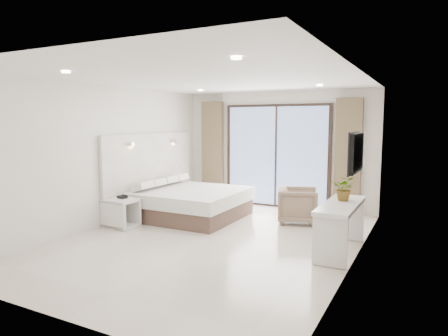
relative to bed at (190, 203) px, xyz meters
The scene contains 8 objects.
ground 1.79m from the bed, 44.73° to the right, with size 6.20×6.20×0.00m, color beige.
room_shell 1.69m from the bed, 18.62° to the right, with size 4.62×6.22×2.72m.
bed is the anchor object (origin of this frame).
nightstand 1.48m from the bed, 119.71° to the right, with size 0.62×0.52×0.54m.
phone 1.45m from the bed, 120.97° to the right, with size 0.17×0.13×0.06m, color black.
console_desk 3.41m from the bed, 14.88° to the right, with size 0.50×1.59×0.77m.
plant 3.41m from the bed, 11.19° to the right, with size 0.35×0.39×0.30m, color #33662D.
armchair 2.25m from the bed, 15.59° to the left, with size 0.74×0.70×0.77m, color #7E6953.
Camera 1 is at (3.21, -5.76, 2.00)m, focal length 32.00 mm.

